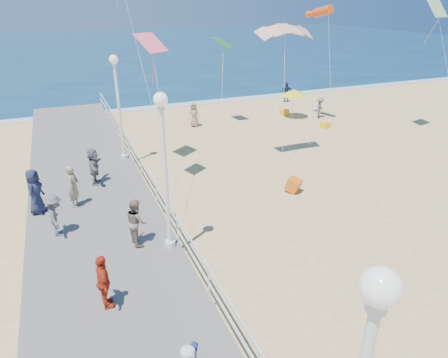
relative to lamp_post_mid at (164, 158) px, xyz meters
name	(u,v)px	position (x,y,z in m)	size (l,w,h in m)	color
ground	(301,225)	(5.35, 0.00, -3.66)	(160.00, 160.00, 0.00)	#DDBB73
ocean	(100,49)	(5.35, 65.00, -3.65)	(160.00, 90.00, 0.05)	#0C2C49
surf_line	(166,106)	(5.35, 20.50, -3.63)	(160.00, 1.20, 0.04)	white
boardwalk	(107,265)	(-2.15, 0.00, -3.46)	(5.00, 44.00, 0.40)	slate
railing	(177,223)	(0.30, 0.00, -2.41)	(0.05, 42.00, 0.55)	white
lamp_post_mid	(164,158)	(0.00, 0.00, 0.00)	(0.44, 0.44, 5.32)	white
lamp_post_far	(118,97)	(0.00, 9.00, 0.00)	(0.44, 0.44, 5.32)	white
toddler_held	(195,356)	(-1.04, -5.80, -2.03)	(0.37, 0.29, 0.76)	#3144B9
spectator_1	(136,222)	(-0.96, 0.65, -2.43)	(0.81, 0.63, 1.67)	#826B5A
spectator_2	(55,215)	(-3.53, 2.28, -2.47)	(1.02, 0.58, 1.58)	#535458
spectator_3	(104,282)	(-2.42, -2.19, -2.44)	(0.97, 0.40, 1.65)	#B62B16
spectator_4	(35,192)	(-4.18, 4.32, -2.34)	(0.90, 0.58, 1.84)	#1B203D
spectator_5	(94,166)	(-1.76, 6.29, -2.42)	(1.56, 0.50, 1.68)	slate
spectator_6	(74,186)	(-2.76, 4.33, -2.38)	(0.64, 0.42, 1.77)	gray
beach_walker_a	(320,108)	(15.03, 12.68, -2.89)	(0.99, 0.57, 1.53)	#59585D
beach_walker_b	(287,92)	(15.34, 18.01, -2.82)	(0.98, 0.41, 1.68)	#1A1F3A
beach_walker_c	(194,115)	(5.72, 14.23, -2.82)	(0.82, 0.53, 1.68)	gray
box_kite	(293,186)	(6.59, 2.66, -3.36)	(0.55, 0.55, 0.60)	red
beach_umbrella	(294,92)	(13.18, 13.49, -1.75)	(1.90, 1.90, 2.14)	white
beach_chair_left	(284,112)	(13.09, 14.51, -3.46)	(0.55, 0.55, 0.40)	yellow
beach_chair_right	(325,125)	(13.96, 10.44, -3.46)	(0.55, 0.55, 0.40)	yellow
kite_parafoil	(285,28)	(7.95, 6.47, 3.19)	(3.01, 0.90, 0.30)	#D94619
kite_windsock	(323,11)	(13.74, 11.66, 3.76)	(0.56, 0.56, 2.26)	#D54511
kite_diamond_pink	(151,43)	(1.12, 5.64, 2.87)	(1.14, 1.14, 0.02)	#FF5D78
kite_diamond_multi	(437,7)	(18.65, 7.31, 4.02)	(1.33, 1.33, 0.02)	#1985DB
kite_diamond_green	(223,43)	(7.74, 13.84, 1.85)	(1.27, 1.27, 0.02)	green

